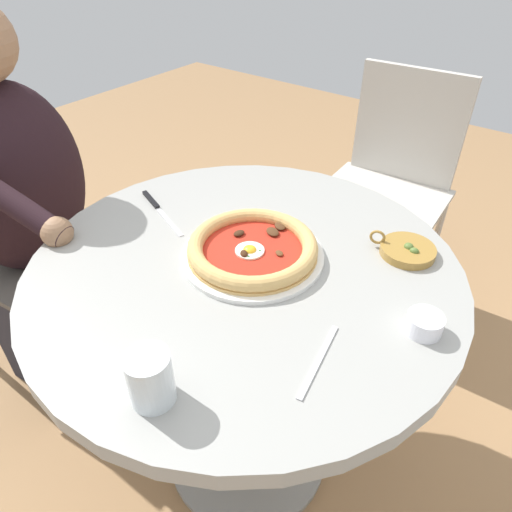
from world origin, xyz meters
TOP-DOWN VIEW (x-y plane):
  - ground_plane at (0.00, 0.00)m, footprint 6.00×6.00m
  - dining_table at (0.00, 0.00)m, footprint 0.89×0.89m
  - pizza_on_plate at (0.00, -0.03)m, footprint 0.30×0.30m
  - water_glass at (-0.09, 0.34)m, footprint 0.07×0.07m
  - steak_knife at (0.31, -0.04)m, footprint 0.21×0.09m
  - ramekin_capers at (-0.36, -0.04)m, footprint 0.06×0.06m
  - olive_pan at (-0.25, -0.23)m, footprint 0.14×0.12m
  - fork_utensil at (-0.25, 0.13)m, footprint 0.04×0.17m
  - diner_person at (0.70, 0.08)m, footprint 0.52×0.41m
  - cafe_chair_diner at (0.84, 0.10)m, footprint 0.45×0.45m
  - cafe_chair_spare_near at (0.06, -0.92)m, footprint 0.46×0.46m

SIDE VIEW (x-z plane):
  - ground_plane at x=0.00m, z-range -0.02..0.00m
  - diner_person at x=0.70m, z-range -0.06..1.11m
  - cafe_chair_spare_near at x=0.06m, z-range 0.09..0.96m
  - cafe_chair_diner at x=0.84m, z-range 0.09..0.97m
  - dining_table at x=0.00m, z-range 0.22..0.94m
  - fork_utensil at x=-0.25m, z-range 0.72..0.72m
  - steak_knife at x=0.31m, z-range 0.72..0.73m
  - olive_pan at x=-0.25m, z-range 0.71..0.75m
  - ramekin_capers at x=-0.36m, z-range 0.72..0.76m
  - pizza_on_plate at x=0.00m, z-range 0.72..0.76m
  - water_glass at x=-0.09m, z-range 0.72..0.81m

